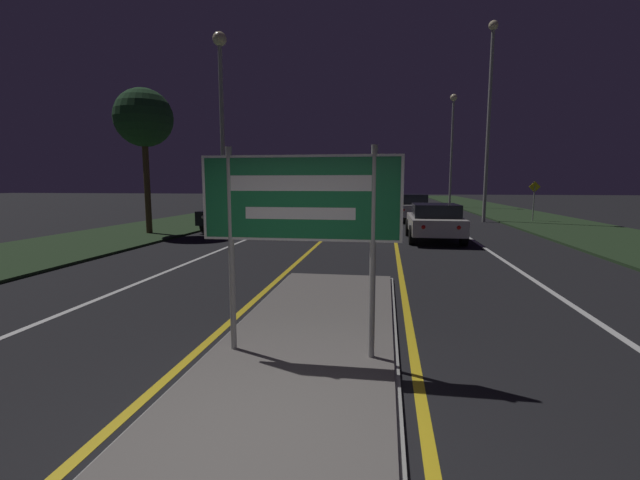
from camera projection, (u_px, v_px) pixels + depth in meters
ground_plane at (253, 460)px, 3.28m from camera, size 160.00×160.00×0.00m
median_island at (301, 357)px, 5.11m from camera, size 2.31×8.98×0.10m
verge_left at (200, 220)px, 24.30m from camera, size 5.00×100.00×0.08m
verge_right at (557, 225)px, 21.43m from camera, size 5.00×100.00×0.08m
centre_line_yellow_left at (350, 216)px, 27.97m from camera, size 0.12×70.00×0.01m
centre_line_yellow_right at (391, 216)px, 27.57m from camera, size 0.12×70.00×0.01m
lane_line_white_left at (307, 215)px, 28.40m from camera, size 0.12×70.00×0.01m
lane_line_white_right at (437, 217)px, 27.14m from camera, size 0.12×70.00×0.01m
edge_line_white_left at (263, 215)px, 28.86m from camera, size 0.10×70.00×0.01m
edge_line_white_right at (486, 217)px, 26.68m from camera, size 0.10×70.00×0.01m
highway_sign at (300, 207)px, 4.87m from camera, size 2.32×0.07×2.42m
streetlight_left_near at (221, 95)px, 18.46m from camera, size 0.60×0.60×8.49m
streetlight_right_near at (490, 101)px, 22.48m from camera, size 0.49×0.49×10.41m
streetlight_right_far at (452, 133)px, 35.79m from camera, size 0.57×0.57×9.44m
car_receding_0 at (434, 221)px, 15.69m from camera, size 1.93×4.09×1.36m
car_receding_1 at (412, 207)px, 23.97m from camera, size 1.87×4.41×1.50m
car_approaching_0 at (236, 212)px, 19.82m from camera, size 1.97×4.62×1.42m
warning_sign at (534, 197)px, 23.13m from camera, size 0.60×0.06×2.13m
roadside_palm_left at (144, 119)px, 16.95m from camera, size 2.29×2.29×5.75m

